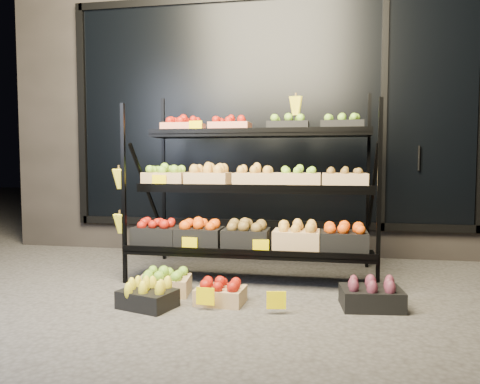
% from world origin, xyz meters
% --- Properties ---
extents(ground, '(24.00, 24.00, 0.00)m').
position_xyz_m(ground, '(0.00, 0.00, 0.00)').
color(ground, '#514F4C').
rests_on(ground, ground).
extents(building, '(6.00, 2.08, 3.50)m').
position_xyz_m(building, '(0.00, 2.59, 1.75)').
color(building, '#2D2826').
rests_on(building, ground).
extents(display_rack, '(2.18, 1.02, 1.73)m').
position_xyz_m(display_rack, '(-0.02, 0.60, 0.79)').
color(display_rack, black).
rests_on(display_rack, ground).
extents(tag_floor_a, '(0.13, 0.01, 0.12)m').
position_xyz_m(tag_floor_a, '(-0.18, -0.40, 0.06)').
color(tag_floor_a, '#FFE200').
rests_on(tag_floor_a, ground).
extents(tag_floor_b, '(0.13, 0.01, 0.12)m').
position_xyz_m(tag_floor_b, '(0.31, -0.40, 0.06)').
color(tag_floor_b, '#FFE200').
rests_on(tag_floor_b, ground).
extents(floor_crate_left, '(0.42, 0.33, 0.20)m').
position_xyz_m(floor_crate_left, '(-0.59, -0.07, 0.09)').
color(floor_crate_left, tan).
rests_on(floor_crate_left, ground).
extents(floor_crate_midleft, '(0.43, 0.37, 0.19)m').
position_xyz_m(floor_crate_midleft, '(-0.59, -0.41, 0.09)').
color(floor_crate_midleft, black).
rests_on(floor_crate_midleft, ground).
extents(floor_crate_midright, '(0.36, 0.28, 0.18)m').
position_xyz_m(floor_crate_midright, '(-0.11, -0.22, 0.08)').
color(floor_crate_midright, tan).
rests_on(floor_crate_midright, ground).
extents(floor_crate_right, '(0.44, 0.35, 0.21)m').
position_xyz_m(floor_crate_right, '(0.95, -0.14, 0.10)').
color(floor_crate_right, black).
rests_on(floor_crate_right, ground).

